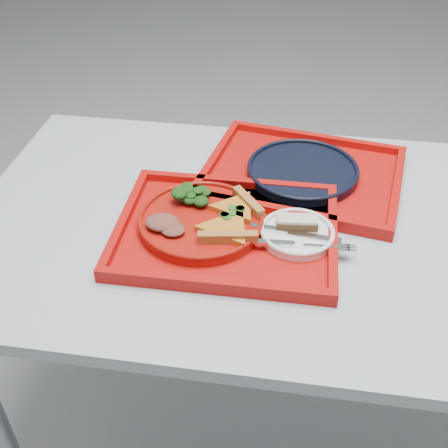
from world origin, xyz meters
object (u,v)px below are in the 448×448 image
(tray_main, at_px, (226,233))
(dinner_plate, at_px, (201,222))
(dessert_bar, at_px, (297,222))
(navy_plate, at_px, (303,172))
(tray_far, at_px, (302,177))

(tray_main, xyz_separation_m, dinner_plate, (-0.05, 0.01, 0.02))
(dinner_plate, relative_size, dessert_bar, 3.02)
(dinner_plate, xyz_separation_m, navy_plate, (0.20, 0.23, -0.00))
(dinner_plate, distance_m, dessert_bar, 0.20)
(tray_main, height_order, tray_far, same)
(tray_far, distance_m, dessert_bar, 0.22)
(navy_plate, relative_size, dessert_bar, 3.02)
(tray_main, relative_size, navy_plate, 1.73)
(tray_far, bearing_deg, navy_plate, 0.00)
(tray_main, bearing_deg, dinner_plate, 169.26)
(tray_main, bearing_deg, tray_far, 57.70)
(tray_main, distance_m, tray_far, 0.28)
(tray_main, distance_m, navy_plate, 0.28)
(tray_main, height_order, dinner_plate, dinner_plate)
(tray_far, xyz_separation_m, navy_plate, (0.00, 0.00, 0.01))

